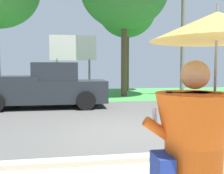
{
  "coord_description": "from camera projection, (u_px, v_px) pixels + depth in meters",
  "views": [
    {
      "loc": [
        -1.39,
        -6.23,
        1.64
      ],
      "look_at": [
        -0.23,
        1.0,
        1.1
      ],
      "focal_mm": 40.37,
      "sensor_mm": 36.0,
      "label": 1
    }
  ],
  "objects": [
    {
      "name": "ground_plane",
      "position": [
        110.0,
        114.0,
        9.38
      ],
      "size": [
        40.0,
        22.0,
        0.2
      ],
      "color": "#565451"
    },
    {
      "name": "monk_pedestrian",
      "position": [
        198.0,
        137.0,
        1.96
      ],
      "size": [
        1.08,
        1.02,
        2.13
      ],
      "rotation": [
        0.0,
        0.0,
        -0.17
      ],
      "color": "#E55B19",
      "rests_on": "ground_plane"
    },
    {
      "name": "pickup_truck",
      "position": [
        45.0,
        87.0,
        10.6
      ],
      "size": [
        5.2,
        2.28,
        1.88
      ],
      "rotation": [
        0.0,
        0.0,
        -0.06
      ],
      "color": "#23282D",
      "rests_on": "ground_plane"
    },
    {
      "name": "utility_pole",
      "position": [
        183.0,
        31.0,
        14.47
      ],
      "size": [
        1.8,
        0.24,
        7.2
      ],
      "color": "gray",
      "rests_on": "ground_plane"
    },
    {
      "name": "roadside_billboard",
      "position": [
        73.0,
        52.0,
        14.12
      ],
      "size": [
        2.6,
        0.12,
        3.5
      ],
      "color": "slate",
      "rests_on": "ground_plane"
    },
    {
      "name": "tree_right_mid",
      "position": [
        127.0,
        12.0,
        18.21
      ],
      "size": [
        4.1,
        4.1,
        7.62
      ],
      "color": "brown",
      "rests_on": "ground_plane"
    }
  ]
}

